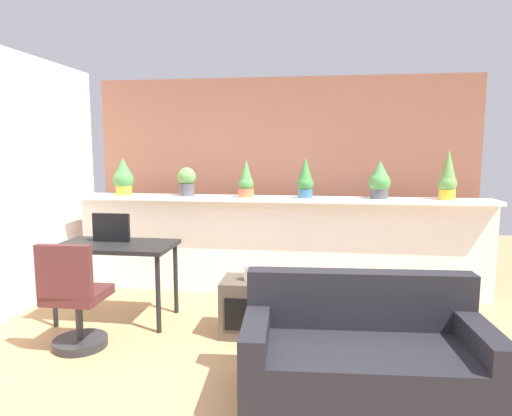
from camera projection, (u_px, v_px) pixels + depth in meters
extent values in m
plane|color=tan|center=(252.00, 381.00, 3.19)|extent=(12.00, 12.00, 0.00)
cube|color=white|center=(278.00, 247.00, 5.08)|extent=(4.63, 0.16, 1.07)
cube|color=white|center=(278.00, 199.00, 4.97)|extent=(4.63, 0.38, 0.04)
cube|color=#935B47|center=(282.00, 181.00, 5.58)|extent=(4.63, 0.10, 2.50)
cylinder|color=gold|center=(124.00, 190.00, 5.20)|extent=(0.18, 0.18, 0.11)
sphere|color=#4C9347|center=(124.00, 180.00, 5.19)|extent=(0.23, 0.23, 0.23)
cone|color=#4C9347|center=(123.00, 167.00, 5.17)|extent=(0.20, 0.20, 0.20)
cylinder|color=#4C4C51|center=(187.00, 190.00, 5.12)|extent=(0.18, 0.18, 0.14)
sphere|color=#669E4C|center=(187.00, 177.00, 5.10)|extent=(0.21, 0.21, 0.21)
cylinder|color=#C66B42|center=(246.00, 193.00, 4.97)|extent=(0.17, 0.17, 0.10)
sphere|color=#4C9347|center=(246.00, 184.00, 4.96)|extent=(0.16, 0.16, 0.16)
cone|color=#4C9347|center=(246.00, 170.00, 4.94)|extent=(0.14, 0.14, 0.24)
cylinder|color=#386B84|center=(305.00, 193.00, 4.89)|extent=(0.16, 0.16, 0.10)
sphere|color=#3D843D|center=(305.00, 184.00, 4.88)|extent=(0.18, 0.18, 0.18)
cone|color=#3D843D|center=(305.00, 169.00, 4.86)|extent=(0.15, 0.15, 0.26)
cylinder|color=#4C4C51|center=(379.00, 194.00, 4.83)|extent=(0.18, 0.18, 0.11)
sphere|color=#4C9347|center=(380.00, 183.00, 4.81)|extent=(0.23, 0.23, 0.23)
cone|color=#4C9347|center=(380.00, 170.00, 4.79)|extent=(0.19, 0.19, 0.19)
cylinder|color=gold|center=(447.00, 194.00, 4.72)|extent=(0.17, 0.17, 0.11)
sphere|color=#669E4C|center=(447.00, 184.00, 4.71)|extent=(0.19, 0.19, 0.19)
cone|color=#669E4C|center=(449.00, 165.00, 4.68)|extent=(0.16, 0.16, 0.32)
cylinder|color=black|center=(54.00, 290.00, 4.13)|extent=(0.04, 0.04, 0.71)
cylinder|color=black|center=(158.00, 294.00, 3.99)|extent=(0.04, 0.04, 0.71)
cylinder|color=black|center=(82.00, 275.00, 4.62)|extent=(0.04, 0.04, 0.71)
cylinder|color=black|center=(176.00, 278.00, 4.48)|extent=(0.04, 0.04, 0.71)
cube|color=black|center=(116.00, 246.00, 4.26)|extent=(1.10, 0.60, 0.04)
cube|color=black|center=(111.00, 228.00, 4.32)|extent=(0.37, 0.04, 0.28)
cylinder|color=#262628|center=(80.00, 343.00, 3.75)|extent=(0.44, 0.44, 0.07)
cylinder|color=#333333|center=(79.00, 319.00, 3.72)|extent=(0.06, 0.06, 0.34)
cube|color=#4C2323|center=(78.00, 295.00, 3.69)|extent=(0.44, 0.44, 0.08)
cube|color=#4C2323|center=(64.00, 271.00, 3.47)|extent=(0.44, 0.08, 0.42)
cube|color=#4C4238|center=(245.00, 306.00, 3.99)|extent=(0.40, 0.40, 0.50)
cube|color=black|center=(241.00, 314.00, 3.80)|extent=(0.28, 0.04, 0.28)
cylinder|color=silver|center=(250.00, 273.00, 3.91)|extent=(0.11, 0.11, 0.14)
cube|color=black|center=(364.00, 374.00, 2.89)|extent=(1.60, 0.85, 0.40)
cube|color=black|center=(359.00, 299.00, 3.13)|extent=(1.57, 0.26, 0.40)
cube|color=black|center=(256.00, 330.00, 2.90)|extent=(0.21, 0.77, 0.16)
cube|color=black|center=(479.00, 337.00, 2.80)|extent=(0.21, 0.77, 0.16)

